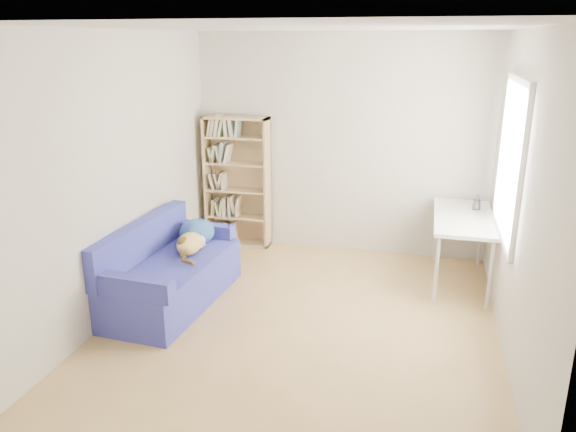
# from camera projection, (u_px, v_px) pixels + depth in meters

# --- Properties ---
(ground) EXTENTS (4.00, 4.00, 0.00)m
(ground) POSITION_uv_depth(u_px,v_px,m) (302.00, 322.00, 5.21)
(ground) COLOR tan
(ground) RESTS_ON ground
(room_shell) EXTENTS (3.54, 4.04, 2.62)m
(room_shell) POSITION_uv_depth(u_px,v_px,m) (316.00, 148.00, 4.73)
(room_shell) COLOR silver
(room_shell) RESTS_ON ground
(sofa) EXTENTS (0.89, 1.69, 0.81)m
(sofa) POSITION_uv_depth(u_px,v_px,m) (171.00, 271.00, 5.56)
(sofa) COLOR navy
(sofa) RESTS_ON ground
(bookshelf) EXTENTS (0.81, 0.25, 1.62)m
(bookshelf) POSITION_uv_depth(u_px,v_px,m) (238.00, 187.00, 7.00)
(bookshelf) COLOR tan
(bookshelf) RESTS_ON ground
(desk) EXTENTS (0.60, 1.30, 0.75)m
(desk) POSITION_uv_depth(u_px,v_px,m) (463.00, 222.00, 5.86)
(desk) COLOR white
(desk) RESTS_ON ground
(pen_cup) EXTENTS (0.09, 0.09, 0.17)m
(pen_cup) POSITION_uv_depth(u_px,v_px,m) (477.00, 204.00, 6.05)
(pen_cup) COLOR white
(pen_cup) RESTS_ON desk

